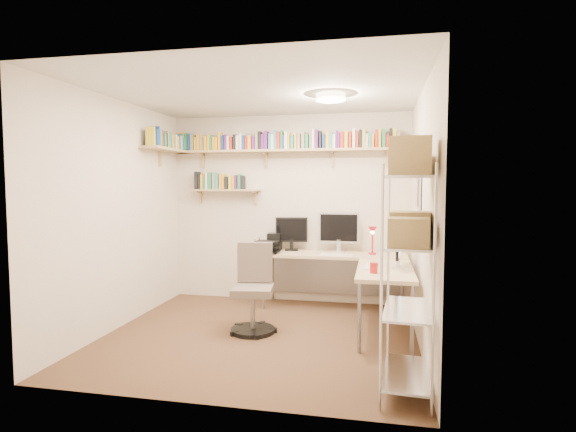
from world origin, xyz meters
name	(u,v)px	position (x,y,z in m)	size (l,w,h in m)	color
ground	(260,336)	(0.00, 0.00, 0.00)	(3.20, 3.20, 0.00)	#4D3821
room_shell	(260,187)	(0.00, 0.00, 1.55)	(3.24, 3.04, 2.52)	beige
wall_shelves	(256,150)	(-0.40, 1.30, 2.03)	(3.12, 1.09, 0.80)	tan
corner_desk	(336,257)	(0.69, 0.98, 0.70)	(1.88, 1.83, 1.22)	#D5BF8B
office_chair	(253,294)	(-0.11, 0.15, 0.40)	(0.50, 0.50, 0.94)	black
wire_rack	(410,215)	(1.42, -1.00, 1.35)	(0.43, 0.77, 1.91)	silver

